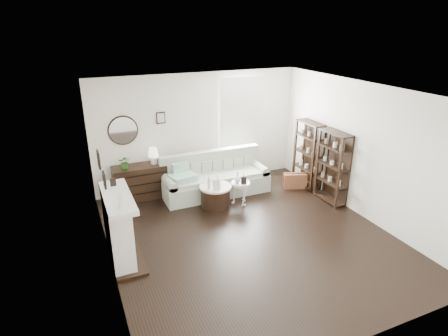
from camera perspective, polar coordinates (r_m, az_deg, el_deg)
name	(u,v)px	position (r m, az deg, el deg)	size (l,w,h in m)	color
room	(228,118)	(9.10, 0.55, 7.68)	(5.50, 5.50, 5.50)	black
fireplace	(119,229)	(6.55, -15.75, -8.98)	(0.50, 1.40, 1.84)	silver
shelf_unit_far	(308,155)	(9.15, 12.71, 2.02)	(0.30, 0.80, 1.60)	black
shelf_unit_near	(333,167)	(8.49, 16.21, 0.12)	(0.30, 0.80, 1.60)	black
sofa	(214,180)	(8.74, -1.46, -1.81)	(2.46, 0.85, 0.95)	#A3AE9B
quilt	(183,177)	(8.29, -6.31, -1.42)	(0.55, 0.45, 0.14)	#289362
suitcase	(295,181)	(9.17, 10.74, -1.92)	(0.55, 0.18, 0.37)	brown
dresser	(140,182)	(8.64, -12.66, -2.09)	(1.17, 0.50, 0.78)	black
table_lamp	(153,156)	(8.49, -10.73, 1.84)	(0.24, 0.24, 0.38)	white
potted_plant	(125,162)	(8.36, -14.84, 0.86)	(0.27, 0.23, 0.30)	#225819
drum_table	(215,196)	(8.11, -1.31, -4.29)	(0.69, 0.69, 0.48)	black
pedestal_table	(241,184)	(8.14, 2.55, -2.46)	(0.43, 0.43, 0.51)	silver
eiffel_drum	(218,180)	(8.04, -0.95, -1.90)	(0.12, 0.12, 0.20)	black
bottle_drum	(209,182)	(7.83, -2.29, -2.20)	(0.07, 0.07, 0.30)	silver
card_frame_drum	(216,185)	(7.80, -1.17, -2.59)	(0.16, 0.01, 0.21)	silver
eiffel_ped	(244,177)	(8.14, 3.00, -1.44)	(0.10, 0.10, 0.18)	black
flask_ped	(237,177)	(8.05, 2.03, -1.38)	(0.14, 0.14, 0.26)	silver
card_frame_ped	(244,181)	(8.00, 3.03, -1.94)	(0.12, 0.01, 0.16)	black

